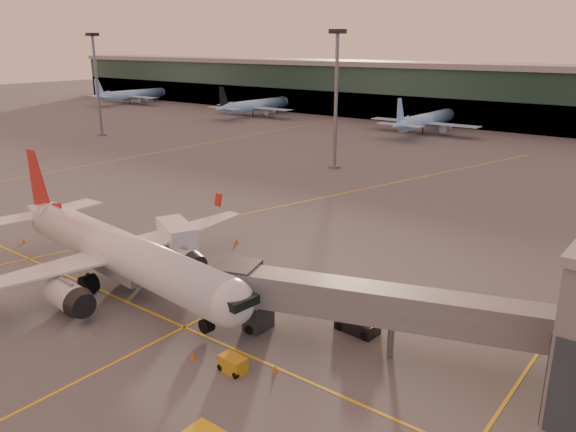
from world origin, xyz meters
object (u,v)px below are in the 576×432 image
Objects in this scene: main_airplane at (115,251)px; pushback_tug at (357,323)px; catering_truck at (177,242)px; gpu_cart at (233,364)px.

pushback_tug is at bearing 21.85° from main_airplane.
pushback_tug is (22.91, -0.49, -2.04)m from catering_truck.
pushback_tug reaches higher than gpu_cart.
main_airplane is 17.85× the size of gpu_cart.
main_airplane reaches higher than pushback_tug.
main_airplane is at bearing -159.97° from pushback_tug.
main_airplane is at bearing -68.29° from catering_truck.
pushback_tug is at bearing 23.73° from catering_truck.
catering_truck reaches higher than pushback_tug.
pushback_tug is (23.33, 6.90, -3.06)m from main_airplane.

